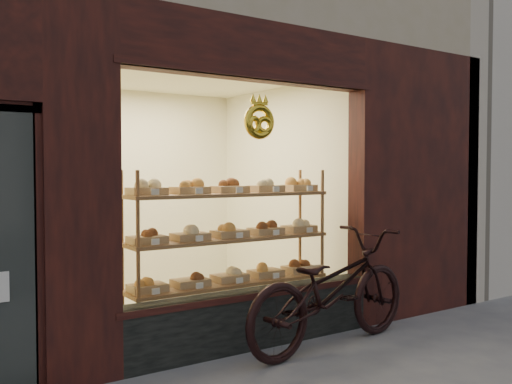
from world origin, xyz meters
TOP-DOWN VIEW (x-y plane):
  - neighbor_right at (9.60, 5.50)m, footprint 12.00×7.00m
  - display_shelf at (0.45, 2.55)m, footprint 2.20×0.45m
  - bicycle at (1.05, 1.69)m, footprint 2.20×0.99m

SIDE VIEW (x-z plane):
  - bicycle at x=1.05m, z-range 0.00..1.12m
  - display_shelf at x=0.45m, z-range 0.03..1.73m
  - neighbor_right at x=9.60m, z-range 0.00..9.00m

